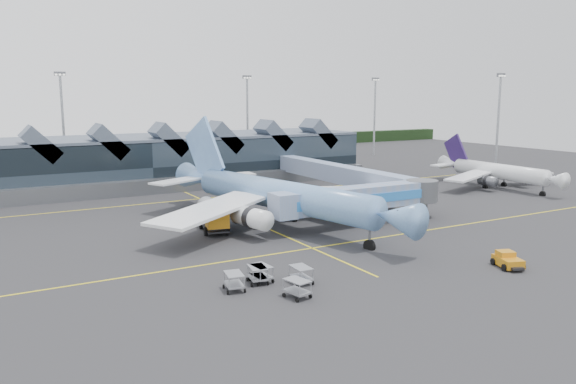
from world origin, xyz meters
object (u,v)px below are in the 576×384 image
main_airliner (274,194)px  fuel_truck (211,214)px  regional_jet (495,171)px  jet_bridge (369,198)px  pushback_tug (508,260)px

main_airliner → fuel_truck: 8.75m
regional_jet → jet_bridge: regional_jet is taller
main_airliner → regional_jet: (51.61, 7.20, -1.14)m
jet_bridge → pushback_tug: (0.33, -22.62, -2.96)m
pushback_tug → main_airliner: bearing=131.9°
pushback_tug → regional_jet: bearing=61.6°
regional_jet → pushback_tug: size_ratio=7.30×
regional_jet → jet_bridge: 42.33m
regional_jet → fuel_truck: bearing=-173.9°
jet_bridge → pushback_tug: bearing=-88.8°
jet_bridge → pushback_tug: jet_bridge is taller
fuel_truck → jet_bridge: bearing=-10.7°
fuel_truck → pushback_tug: 36.61m
main_airliner → fuel_truck: (-8.18, 2.12, -2.26)m
fuel_truck → main_airliner: bearing=-2.7°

